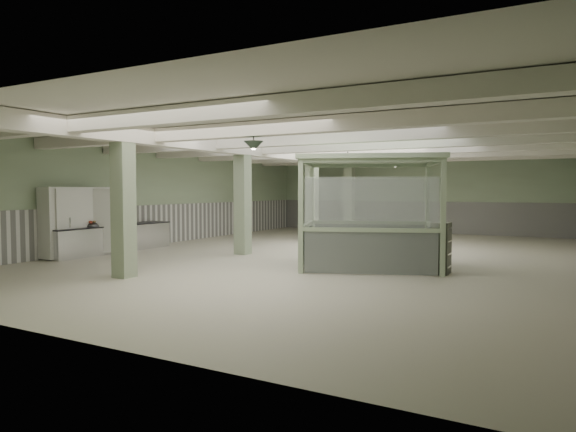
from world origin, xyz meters
The scene contains 30 objects.
floor centered at (0.00, 0.00, 0.00)m, with size 20.00×20.00×0.00m, color beige.
ceiling centered at (0.00, 0.00, 3.60)m, with size 14.00×20.00×0.02m, color beige.
wall_back centered at (0.00, 10.00, 1.80)m, with size 14.00×0.02×3.60m, color #A9C49C.
wall_front centered at (0.00, -10.00, 1.80)m, with size 14.00×0.02×3.60m, color #A9C49C.
wall_left centered at (-7.00, 0.00, 1.80)m, with size 0.02×20.00×3.60m, color #A9C49C.
wainscot_left centered at (-6.97, 0.00, 0.75)m, with size 0.05×19.90×1.50m, color white.
wainscot_back centered at (0.00, 9.97, 0.75)m, with size 13.90×0.05×1.50m, color white.
girder centered at (-2.50, 0.00, 3.38)m, with size 0.45×19.90×0.40m, color white.
beam_a centered at (0.00, -7.50, 3.42)m, with size 13.90×0.35×0.32m, color white.
beam_b centered at (0.00, -5.00, 3.42)m, with size 13.90×0.35×0.32m, color white.
beam_c centered at (0.00, -2.50, 3.42)m, with size 13.90×0.35×0.32m, color white.
beam_d centered at (0.00, 0.00, 3.42)m, with size 13.90×0.35×0.32m, color white.
beam_e centered at (0.00, 2.50, 3.42)m, with size 13.90×0.35×0.32m, color white.
beam_f centered at (0.00, 5.00, 3.42)m, with size 13.90×0.35×0.32m, color white.
beam_g centered at (0.00, 7.50, 3.42)m, with size 13.90×0.35×0.32m, color white.
column_a centered at (-2.50, -6.00, 1.80)m, with size 0.42×0.42×3.60m, color #92A383.
column_b centered at (-2.50, -1.00, 1.80)m, with size 0.42×0.42×3.60m, color #92A383.
column_c centered at (-2.50, 4.00, 1.80)m, with size 0.42×0.42×3.60m, color #92A383.
column_d centered at (-2.50, 8.00, 1.80)m, with size 0.42×0.42×3.60m, color #92A383.
pendant_front centered at (0.50, -5.00, 3.05)m, with size 0.44×0.44×0.22m, color #314134.
pendant_mid centered at (0.50, 0.50, 3.05)m, with size 0.44×0.44×0.22m, color #314134.
pendant_back centered at (0.50, 5.50, 3.05)m, with size 0.44×0.44×0.22m, color #314134.
prep_counter centered at (-6.54, -2.72, 0.46)m, with size 0.82×4.69×0.91m.
pitcher_near centered at (-6.64, -2.06, 1.04)m, with size 0.20×0.23×0.29m, color #BCBCC1, non-canonical shape.
pitcher_far centered at (-6.57, -3.58, 1.04)m, with size 0.20×0.23×0.29m, color #BCBCC1, non-canonical shape.
veg_colander centered at (-6.43, -3.63, 1.00)m, with size 0.46×0.46×0.21m, color #3D3D42, non-canonical shape.
orange_bowl centered at (-6.56, -4.76, 0.95)m, with size 0.28×0.28×0.10m, color #B2B2B7.
walkin_cooler centered at (-6.62, -4.00, 1.05)m, with size 1.06×2.30×2.11m.
guard_booth centered at (1.97, -1.53, 1.96)m, with size 4.52×4.19×2.96m.
filing_cabinet centered at (3.94, -1.81, 0.63)m, with size 0.41×0.59×1.27m, color #4F5144.
Camera 1 is at (6.74, -14.67, 2.09)m, focal length 32.00 mm.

